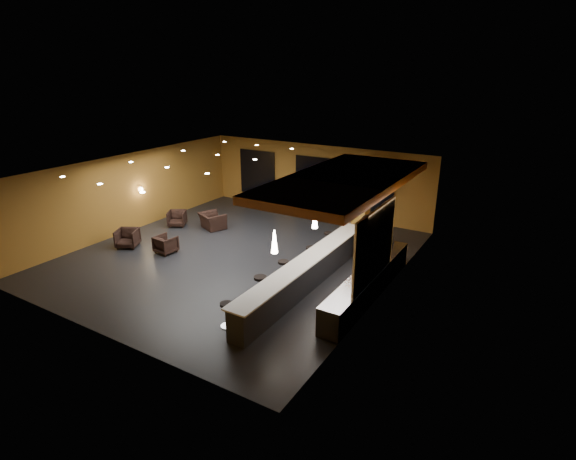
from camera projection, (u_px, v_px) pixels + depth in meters
The scene contains 34 objects.
floor at pixel (239, 256), 17.93m from camera, with size 12.00×13.00×0.10m, color black.
ceiling at pixel (235, 168), 16.69m from camera, with size 12.00×13.00×0.10m, color black.
wall_back at pixel (316, 179), 22.58m from camera, with size 12.00×0.10×3.50m, color #9F6823.
wall_front at pixel (89, 278), 12.04m from camera, with size 12.00×0.10×3.50m, color #9F6823.
wall_left at pixel (130, 192), 20.24m from camera, with size 0.10×13.00×3.50m, color #9F6823.
wall_right at pixel (388, 244), 14.38m from camera, with size 0.10×13.00×3.50m, color #9F6823.
wood_soffit at pixel (345, 180), 15.62m from camera, with size 3.60×8.00×0.28m, color #AE6033.
window_left at pixel (258, 173), 24.20m from camera, with size 2.20×0.06×2.40m, color black.
window_center at pixel (315, 181), 22.51m from camera, with size 2.20×0.06×2.40m, color black.
window_right at pixel (371, 189), 21.05m from camera, with size 2.20×0.06×2.40m, color black.
tile_backsplash at pixel (375, 246), 13.53m from camera, with size 0.06×3.20×2.40m, color white.
bar_counter at pixel (307, 274), 15.17m from camera, with size 0.60×8.00×1.00m, color black.
bar_top at pixel (307, 260), 14.99m from camera, with size 0.78×8.10×0.05m, color white.
prep_counter at pixel (368, 284), 14.62m from camera, with size 0.70×6.00×0.86m, color black.
prep_top at pixel (369, 271), 14.47m from camera, with size 0.72×6.00×0.03m, color silver.
wall_shelf_lower at pixel (367, 260), 13.58m from camera, with size 0.30×1.50×0.03m, color silver.
wall_shelf_upper at pixel (368, 246), 13.42m from camera, with size 0.30×1.50×0.03m, color silver.
column at pixel (361, 205), 18.44m from camera, with size 0.60×0.60×3.50m, color olive.
wall_sconce at pixel (141, 189), 20.54m from camera, with size 0.22×0.22×0.22m, color #FFE5B2.
pendant_0 at pixel (274, 242), 12.92m from camera, with size 0.20×0.20×0.70m, color white.
pendant_1 at pixel (315, 218), 14.93m from camera, with size 0.20×0.20×0.70m, color white.
pendant_2 at pixel (346, 200), 16.94m from camera, with size 0.20×0.20×0.70m, color white.
staff_a at pixel (365, 242), 16.92m from camera, with size 0.63×0.41×1.73m, color black.
staff_b at pixel (366, 238), 17.19m from camera, with size 0.88×0.69×1.81m, color black.
staff_c at pixel (385, 244), 16.77m from camera, with size 0.82×0.54×1.68m, color black.
armchair_a at pixel (127, 238), 18.64m from camera, with size 0.83×0.85×0.77m, color black.
armchair_b at pixel (166, 244), 18.08m from camera, with size 0.76×0.78×0.71m, color black.
armchair_c at pixel (177, 218), 21.11m from camera, with size 0.78×0.81×0.73m, color black.
armchair_d at pixel (212, 221), 20.78m from camera, with size 1.13×0.98×0.73m, color black.
bar_stool_0 at pixel (227, 312), 12.86m from camera, with size 0.39×0.39×0.77m.
bar_stool_1 at pixel (260, 285), 14.30m from camera, with size 0.43×0.43×0.85m.
bar_stool_2 at pixel (283, 268), 15.59m from camera, with size 0.39×0.39×0.78m.
bar_stool_3 at pixel (311, 254), 16.84m from camera, with size 0.38×0.38×0.75m.
bar_stool_4 at pixel (328, 238), 18.42m from camera, with size 0.36×0.36×0.71m.
Camera 1 is at (10.19, -13.09, 7.11)m, focal length 28.00 mm.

